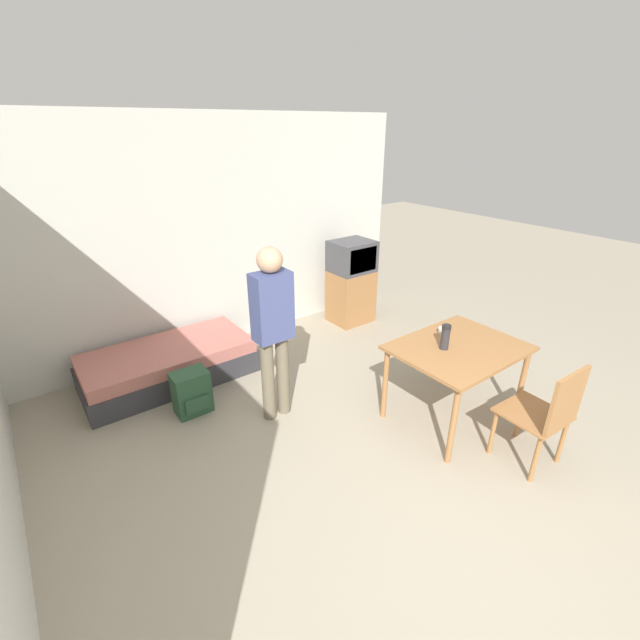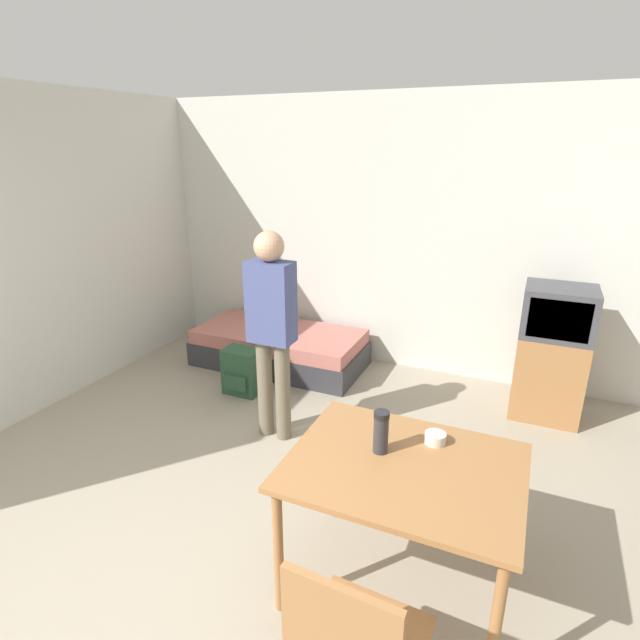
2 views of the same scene
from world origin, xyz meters
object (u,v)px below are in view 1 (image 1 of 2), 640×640
Objects in this scene: mate_bowl at (444,331)px; tv at (351,282)px; person_standing at (273,324)px; thermos_flask at (445,336)px; daybed at (169,364)px; dining_table at (458,355)px; backpack at (192,393)px; wooden_chair at (547,412)px.

tv is at bearing 73.92° from mate_bowl.
person_standing reaches higher than thermos_flask.
tv is at bearing 0.36° from daybed.
dining_table reaches higher than backpack.
thermos_flask is (1.16, -0.96, -0.08)m from person_standing.
daybed is 1.89× the size of wooden_chair.
tv is at bearing 73.29° from dining_table.
wooden_chair is at bearing -87.23° from dining_table.
backpack is (-1.97, 2.37, -0.31)m from wooden_chair.
thermos_flask is (-0.82, -2.21, 0.31)m from tv.
wooden_chair is 3.10m from backpack.
person_standing is at bearing 141.86° from dining_table.
mate_bowl is (2.01, -2.00, 0.60)m from daybed.
mate_bowl is 2.47m from backpack.
thermos_flask is at bearing -39.65° from backpack.
daybed is at bearing 135.15° from mate_bowl.
mate_bowl is at bearing 38.40° from thermos_flask.
dining_table is 1.68m from person_standing.
dining_table is 4.97× the size of thermos_flask.
tv is at bearing 78.32° from wooden_chair.
person_standing is 1.51m from thermos_flask.
daybed is 7.78× the size of thermos_flask.
tv is 1.23× the size of wooden_chair.
dining_table is at bearing -106.71° from tv.
mate_bowl reaches higher than backpack.
backpack is at bearing 140.62° from person_standing.
tv is at bearing 15.49° from backpack.
daybed is 4.05× the size of backpack.
mate_bowl is (-0.58, -2.02, 0.21)m from tv.
person_standing reaches higher than mate_bowl.
daybed is at bearing -179.64° from tv.
tv reaches higher than thermos_flask.
dining_table is (-0.68, -2.26, 0.10)m from tv.
thermos_flask is 0.32m from mate_bowl.
dining_table is at bearing -21.58° from thermos_flask.
daybed is at bearing 88.54° from backpack.
daybed is 2.99m from dining_table.
thermos_flask is at bearing 101.61° from wooden_chair.
person_standing is 1.11m from backpack.
tv reaches higher than daybed.
dining_table is at bearing -38.14° from person_standing.
wooden_chair is 2.15× the size of backpack.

